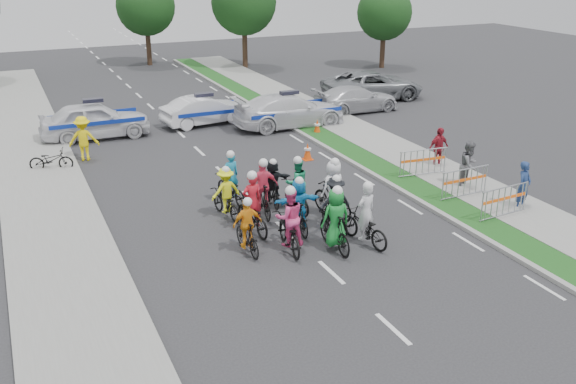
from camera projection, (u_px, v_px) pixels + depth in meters
name	position (u px, v px, depth m)	size (l,w,h in m)	color
ground	(331.00, 272.00, 17.27)	(90.00, 90.00, 0.00)	#28282B
curb_right	(390.00, 184.00, 23.47)	(0.20, 60.00, 0.12)	gray
grass_strip	(406.00, 182.00, 23.74)	(1.20, 60.00, 0.11)	#1A4B18
sidewalk_right	(445.00, 175.00, 24.43)	(2.40, 60.00, 0.13)	gray
sidewalk_left	(58.00, 241.00, 18.98)	(3.00, 60.00, 0.13)	gray
rider_0	(365.00, 223.00, 18.71)	(1.02, 2.03, 1.98)	black
rider_1	(335.00, 225.00, 18.30)	(0.86, 1.92, 2.00)	black
rider_2	(289.00, 226.00, 18.29)	(0.95, 2.04, 2.01)	black
rider_3	(247.00, 231.00, 18.16)	(0.88, 1.65, 1.73)	black
rider_4	(334.00, 209.00, 19.59)	(1.05, 1.83, 1.84)	black
rider_5	(298.00, 209.00, 19.44)	(1.48, 1.77, 1.82)	black
rider_6	(252.00, 212.00, 19.49)	(0.86, 2.03, 2.01)	black
rider_7	(333.00, 194.00, 20.55)	(0.93, 1.99, 2.03)	black
rider_8	(296.00, 190.00, 21.08)	(0.81, 1.88, 1.91)	black
rider_9	(263.00, 193.00, 20.71)	(1.03, 1.91, 1.96)	black
rider_10	(226.00, 197.00, 20.56)	(1.05, 1.80, 1.76)	black
rider_11	(272.00, 185.00, 21.51)	(1.37, 1.63, 1.67)	black
rider_12	(231.00, 185.00, 21.77)	(0.94, 1.93, 1.88)	black
police_car_0	(95.00, 120.00, 29.09)	(1.96, 4.87, 1.66)	silver
police_car_1	(205.00, 110.00, 31.36)	(1.47, 4.23, 1.39)	silver
police_car_2	(289.00, 110.00, 30.94)	(2.23, 5.49, 1.59)	silver
civilian_sedan	(356.00, 99.00, 33.78)	(1.90, 4.67, 1.35)	silver
civilian_suv	(373.00, 85.00, 36.51)	(2.67, 5.78, 1.61)	gray
spectator_0	(524.00, 186.00, 21.12)	(0.61, 0.40, 1.67)	navy
spectator_1	(469.00, 165.00, 22.95)	(0.85, 0.66, 1.76)	#5B5B60
spectator_2	(439.00, 148.00, 25.14)	(0.96, 0.40, 1.64)	maroon
marshal_hiviz	(83.00, 138.00, 26.00)	(1.19, 0.68, 1.84)	yellow
barrier_0	(504.00, 203.00, 20.43)	(2.00, 0.50, 1.12)	#A5A8AD
barrier_1	(465.00, 184.00, 22.07)	(2.00, 0.50, 1.12)	#A5A8AD
barrier_2	(423.00, 164.00, 24.13)	(2.00, 0.50, 1.12)	#A5A8AD
cone_0	(308.00, 152.00, 26.27)	(0.40, 0.40, 0.70)	#F24C0C
cone_1	(317.00, 127.00, 29.85)	(0.40, 0.40, 0.70)	#F24C0C
parked_bike	(51.00, 160.00, 24.95)	(0.58, 1.66, 0.87)	black
tree_1	(244.00, 2.00, 44.60)	(4.55, 4.55, 6.82)	#382619
tree_2	(384.00, 13.00, 44.94)	(3.85, 3.85, 5.77)	#382619
tree_4	(145.00, 6.00, 45.80)	(4.20, 4.20, 6.30)	#382619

